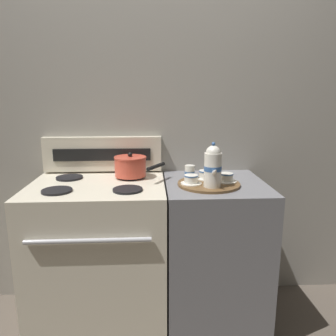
# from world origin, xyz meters

# --- Properties ---
(ground_plane) EXTENTS (6.00, 6.00, 0.00)m
(ground_plane) POSITION_xyz_m (0.00, 0.00, 0.00)
(ground_plane) COLOR brown
(wall_back) EXTENTS (6.00, 0.05, 2.20)m
(wall_back) POSITION_xyz_m (0.00, 0.33, 1.10)
(wall_back) COLOR #9E998E
(wall_back) RESTS_ON ground
(stove) EXTENTS (0.77, 0.64, 0.90)m
(stove) POSITION_xyz_m (-0.29, -0.00, 0.45)
(stove) COLOR beige
(stove) RESTS_ON ground
(control_panel) EXTENTS (0.76, 0.05, 0.22)m
(control_panel) POSITION_xyz_m (-0.29, 0.28, 1.01)
(control_panel) COLOR beige
(control_panel) RESTS_ON stove
(side_counter) EXTENTS (0.58, 0.61, 0.89)m
(side_counter) POSITION_xyz_m (0.39, 0.00, 0.44)
(side_counter) COLOR slate
(side_counter) RESTS_ON ground
(saucepan) EXTENTS (0.31, 0.27, 0.15)m
(saucepan) POSITION_xyz_m (-0.11, 0.14, 0.96)
(saucepan) COLOR #D14C38
(saucepan) RESTS_ON stove
(serving_tray) EXTENTS (0.35, 0.35, 0.01)m
(serving_tray) POSITION_xyz_m (0.34, -0.05, 0.89)
(serving_tray) COLOR brown
(serving_tray) RESTS_ON side_counter
(teapot) EXTENTS (0.10, 0.15, 0.24)m
(teapot) POSITION_xyz_m (0.35, -0.13, 1.01)
(teapot) COLOR white
(teapot) RESTS_ON serving_tray
(teacup_left) EXTENTS (0.12, 0.12, 0.05)m
(teacup_left) POSITION_xyz_m (0.34, 0.03, 0.93)
(teacup_left) COLOR white
(teacup_left) RESTS_ON serving_tray
(teacup_right) EXTENTS (0.12, 0.12, 0.05)m
(teacup_right) POSITION_xyz_m (0.24, -0.07, 0.93)
(teacup_right) COLOR white
(teacup_right) RESTS_ON serving_tray
(teacup_front) EXTENTS (0.12, 0.12, 0.05)m
(teacup_front) POSITION_xyz_m (0.44, -0.04, 0.93)
(teacup_front) COLOR white
(teacup_front) RESTS_ON serving_tray
(creamer_jug) EXTENTS (0.06, 0.06, 0.08)m
(creamer_jug) POSITION_xyz_m (0.24, 0.02, 0.94)
(creamer_jug) COLOR white
(creamer_jug) RESTS_ON serving_tray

